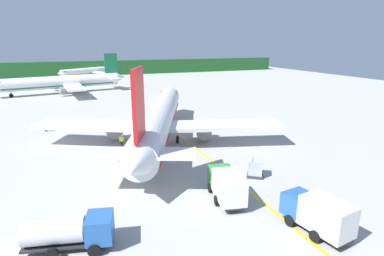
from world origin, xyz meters
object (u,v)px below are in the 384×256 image
(airliner_mid_apron, at_px, (62,82))
(cargo_container_near, at_px, (255,168))
(crew_loader_left, at_px, (129,161))
(service_truck_fuel, at_px, (71,231))
(airliner_far_taxiway, at_px, (90,71))
(service_truck_baggage, at_px, (318,213))
(crew_loader_right, at_px, (122,140))
(airliner_foreground, at_px, (160,119))
(crew_marshaller, at_px, (46,125))
(service_truck_catering, at_px, (226,184))

(airliner_mid_apron, xyz_separation_m, cargo_container_near, (19.74, -69.39, -2.15))
(crew_loader_left, bearing_deg, cargo_container_near, -28.37)
(service_truck_fuel, xyz_separation_m, cargo_container_near, (18.67, 5.95, -0.46))
(airliner_far_taxiway, distance_m, cargo_container_near, 112.03)
(airliner_far_taxiway, distance_m, service_truck_baggage, 122.50)
(airliner_mid_apron, relative_size, airliner_far_taxiway, 1.48)
(service_truck_baggage, relative_size, crew_loader_left, 3.26)
(crew_loader_right, bearing_deg, airliner_foreground, 8.14)
(airliner_mid_apron, bearing_deg, crew_loader_left, -83.31)
(cargo_container_near, xyz_separation_m, crew_loader_right, (-11.87, 14.94, 0.11))
(crew_marshaller, bearing_deg, airliner_foreground, -36.54)
(cargo_container_near, relative_size, crew_loader_left, 1.33)
(airliner_foreground, height_order, service_truck_fuel, airliner_foreground)
(service_truck_baggage, distance_m, cargo_container_near, 10.70)
(airliner_foreground, xyz_separation_m, airliner_mid_apron, (-13.56, 53.64, -0.31))
(service_truck_fuel, distance_m, crew_loader_left, 14.12)
(airliner_mid_apron, distance_m, crew_loader_right, 55.06)
(service_truck_baggage, bearing_deg, airliner_far_taxiway, 93.87)
(airliner_far_taxiway, relative_size, crew_loader_left, 14.62)
(service_truck_fuel, relative_size, service_truck_catering, 1.05)
(service_truck_catering, relative_size, crew_marshaller, 3.43)
(service_truck_catering, bearing_deg, crew_loader_left, 124.57)
(service_truck_fuel, distance_m, service_truck_catering, 13.55)
(service_truck_catering, bearing_deg, crew_marshaller, 118.29)
(crew_loader_left, bearing_deg, airliner_mid_apron, 96.69)
(airliner_foreground, height_order, airliner_mid_apron, airliner_foreground)
(airliner_mid_apron, distance_m, crew_marshaller, 41.99)
(crew_marshaller, bearing_deg, airliner_mid_apron, 86.84)
(service_truck_fuel, distance_m, cargo_container_near, 19.60)
(cargo_container_near, bearing_deg, service_truck_catering, -146.48)
(crew_loader_right, bearing_deg, service_truck_fuel, -108.02)
(service_truck_catering, height_order, crew_marshaller, service_truck_catering)
(airliner_mid_apron, bearing_deg, service_truck_baggage, -77.00)
(airliner_foreground, height_order, airliner_far_taxiway, airliner_foreground)
(airliner_mid_apron, height_order, crew_loader_left, airliner_mid_apron)
(airliner_foreground, xyz_separation_m, cargo_container_near, (6.18, -15.75, -2.45))
(service_truck_baggage, xyz_separation_m, crew_marshaller, (-20.78, 38.12, -0.56))
(crew_marshaller, height_order, crew_loader_right, crew_loader_right)
(service_truck_catering, distance_m, crew_loader_right, 19.60)
(airliner_mid_apron, relative_size, crew_loader_right, 21.28)
(airliner_far_taxiway, xyz_separation_m, crew_loader_right, (-2.34, -96.68, -1.39))
(airliner_far_taxiway, height_order, crew_loader_left, airliner_far_taxiway)
(service_truck_baggage, distance_m, crew_loader_right, 27.66)
(airliner_foreground, relative_size, airliner_mid_apron, 1.06)
(service_truck_fuel, bearing_deg, service_truck_catering, 10.28)
(service_truck_baggage, bearing_deg, cargo_container_near, 83.17)
(service_truck_fuel, height_order, service_truck_catering, service_truck_catering)
(airliner_mid_apron, relative_size, cargo_container_near, 16.30)
(service_truck_catering, relative_size, crew_loader_left, 3.46)
(crew_loader_left, bearing_deg, airliner_foreground, 55.62)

